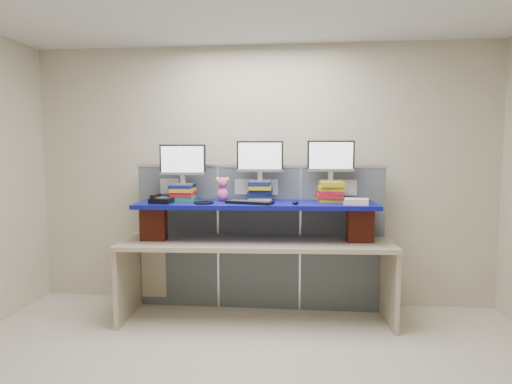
# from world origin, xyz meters

# --- Properties ---
(room) EXTENTS (5.00, 4.00, 2.80)m
(room) POSITION_xyz_m (0.00, 0.00, 1.40)
(room) COLOR beige
(room) RESTS_ON ground
(cubicle_partition) EXTENTS (2.60, 0.06, 1.53)m
(cubicle_partition) POSITION_xyz_m (-0.00, 1.78, 0.77)
(cubicle_partition) COLOR #4D545B
(cubicle_partition) RESTS_ON ground
(desk) EXTENTS (2.67, 0.92, 0.80)m
(desk) POSITION_xyz_m (-0.00, 1.47, 0.64)
(desk) COLOR #B8A78C
(desk) RESTS_ON ground
(brick_pier_left) EXTENTS (0.25, 0.15, 0.33)m
(brick_pier_left) POSITION_xyz_m (-1.00, 1.37, 0.97)
(brick_pier_left) COLOR maroon
(brick_pier_left) RESTS_ON desk
(brick_pier_right) EXTENTS (0.25, 0.15, 0.33)m
(brick_pier_right) POSITION_xyz_m (1.00, 1.48, 0.97)
(brick_pier_right) COLOR maroon
(brick_pier_right) RESTS_ON desk
(blue_board) EXTENTS (2.34, 0.71, 0.04)m
(blue_board) POSITION_xyz_m (-0.00, 1.47, 1.15)
(blue_board) COLOR #080D6B
(blue_board) RESTS_ON brick_pier_left
(book_stack_left) EXTENTS (0.25, 0.30, 0.16)m
(book_stack_left) POSITION_xyz_m (-0.75, 1.55, 1.25)
(book_stack_left) COLOR #227F3F
(book_stack_left) RESTS_ON blue_board
(book_stack_center) EXTENTS (0.27, 0.32, 0.19)m
(book_stack_center) POSITION_xyz_m (0.03, 1.60, 1.27)
(book_stack_center) COLOR silver
(book_stack_center) RESTS_ON blue_board
(book_stack_right) EXTENTS (0.28, 0.31, 0.20)m
(book_stack_right) POSITION_xyz_m (0.73, 1.63, 1.27)
(book_stack_right) COLOR gold
(book_stack_right) RESTS_ON blue_board
(monitor_left) EXTENTS (0.46, 0.14, 0.40)m
(monitor_left) POSITION_xyz_m (-0.75, 1.55, 1.56)
(monitor_left) COLOR #949498
(monitor_left) RESTS_ON book_stack_left
(monitor_center) EXTENTS (0.46, 0.14, 0.40)m
(monitor_center) POSITION_xyz_m (0.03, 1.59, 1.60)
(monitor_center) COLOR #949498
(monitor_center) RESTS_ON book_stack_center
(monitor_right) EXTENTS (0.46, 0.14, 0.40)m
(monitor_right) POSITION_xyz_m (0.73, 1.63, 1.60)
(monitor_right) COLOR #949498
(monitor_right) RESTS_ON book_stack_right
(keyboard) EXTENTS (0.47, 0.26, 0.03)m
(keyboard) POSITION_xyz_m (-0.05, 1.35, 1.19)
(keyboard) COLOR black
(keyboard) RESTS_ON blue_board
(mouse) EXTENTS (0.08, 0.12, 0.03)m
(mouse) POSITION_xyz_m (0.38, 1.35, 1.19)
(mouse) COLOR black
(mouse) RESTS_ON blue_board
(desk_phone) EXTENTS (0.21, 0.19, 0.08)m
(desk_phone) POSITION_xyz_m (-0.90, 1.30, 1.20)
(desk_phone) COLOR black
(desk_phone) RESTS_ON blue_board
(headset) EXTENTS (0.20, 0.20, 0.02)m
(headset) POSITION_xyz_m (-0.48, 1.31, 1.18)
(headset) COLOR black
(headset) RESTS_ON blue_board
(plush_toy) EXTENTS (0.14, 0.10, 0.24)m
(plush_toy) POSITION_xyz_m (-0.34, 1.54, 1.29)
(plush_toy) COLOR pink
(plush_toy) RESTS_ON blue_board
(binder_stack) EXTENTS (0.25, 0.21, 0.05)m
(binder_stack) POSITION_xyz_m (0.95, 1.39, 1.20)
(binder_stack) COLOR beige
(binder_stack) RESTS_ON blue_board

